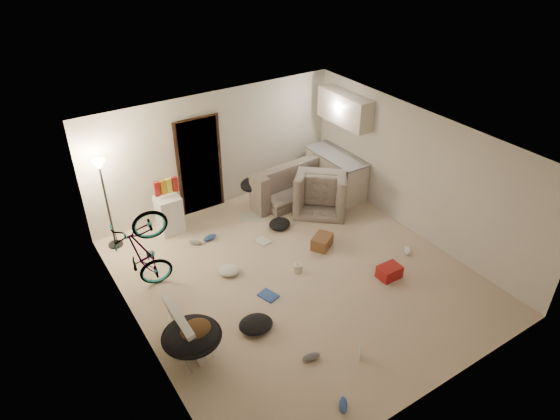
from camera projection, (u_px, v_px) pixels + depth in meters
floor at (297, 276)px, 8.82m from camera, size 5.50×6.00×0.02m
ceiling at (300, 146)px, 7.48m from camera, size 5.50×6.00×0.02m
wall_back at (215, 150)px, 10.30m from camera, size 5.50×0.02×2.50m
wall_front at (440, 329)px, 6.01m from camera, size 5.50×0.02×2.50m
wall_left at (134, 275)px, 6.88m from camera, size 0.02×6.00×2.50m
wall_right at (418, 173)px, 9.42m from camera, size 0.02×6.00×2.50m
doorway at (199, 166)px, 10.20m from camera, size 0.85×0.10×2.04m
door_trim at (200, 166)px, 10.18m from camera, size 0.97×0.04×2.10m
floor_lamp at (103, 186)px, 8.90m from camera, size 0.28×0.28×1.81m
kitchen_counter at (336, 174)px, 11.13m from camera, size 0.60×1.50×0.88m
counter_top at (337, 156)px, 10.88m from camera, size 0.64×1.54×0.04m
kitchen_uppers at (345, 109)px, 10.39m from camera, size 0.38×1.40×0.65m
sofa at (290, 182)px, 11.08m from camera, size 2.26×1.01×0.64m
armchair at (321, 192)px, 10.64m from camera, size 1.41×1.40×0.69m
bicycle at (147, 269)px, 8.28m from camera, size 1.74×0.97×0.95m
book_asset at (360, 361)px, 7.17m from camera, size 0.30×0.28×0.02m
mini_fridge at (169, 214)px, 9.83m from camera, size 0.45×0.45×0.77m
snack_box_0 at (157, 189)px, 9.42m from camera, size 0.11×0.08×0.30m
snack_box_1 at (163, 187)px, 9.48m from camera, size 0.11×0.08×0.30m
snack_box_2 at (169, 186)px, 9.53m from camera, size 0.10×0.07×0.30m
snack_box_3 at (175, 184)px, 9.59m from camera, size 0.10×0.07×0.30m
saucer_chair at (192, 340)px, 7.05m from camera, size 0.86×0.86×0.61m
hoodie at (195, 330)px, 6.95m from camera, size 0.57×0.51×0.22m
sofa_drape at (253, 184)px, 10.53m from camera, size 0.60×0.51×0.28m
tv_box at (184, 328)px, 7.28m from camera, size 0.28×1.02×0.68m
drink_case_a at (322, 242)px, 9.48m from camera, size 0.52×0.48×0.24m
drink_case_b at (389, 272)px, 8.73m from camera, size 0.40×0.30×0.23m
juicer at (298, 267)px, 8.86m from camera, size 0.16×0.16×0.23m
newspaper at (254, 216)px, 10.46m from camera, size 0.70×0.66×0.01m
book_blue at (268, 296)px, 8.35m from camera, size 0.31×0.37×0.03m
book_white at (263, 241)px, 9.68m from camera, size 0.27×0.32×0.03m
shoe_0 at (210, 237)px, 9.72m from camera, size 0.31×0.17×0.11m
shoe_1 at (195, 242)px, 9.59m from camera, size 0.25×0.27×0.10m
shoe_2 at (343, 405)px, 6.51m from camera, size 0.24×0.27×0.10m
shoe_3 at (311, 357)px, 7.19m from camera, size 0.30×0.17×0.11m
shoe_4 at (407, 250)px, 9.37m from camera, size 0.27×0.29×0.11m
clothes_lump_a at (256, 324)px, 7.69m from camera, size 0.61×0.55×0.17m
clothes_lump_b at (280, 224)px, 10.09m from camera, size 0.63×0.61×0.15m
clothes_lump_c at (229, 270)px, 8.84m from camera, size 0.53×0.52×0.12m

